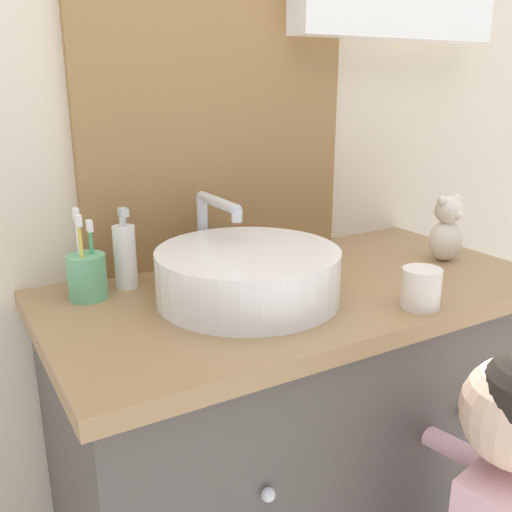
{
  "coord_description": "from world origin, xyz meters",
  "views": [
    {
      "loc": [
        -0.65,
        -0.59,
        1.27
      ],
      "look_at": [
        -0.14,
        0.28,
        0.96
      ],
      "focal_mm": 40.0,
      "sensor_mm": 36.0,
      "label": 1
    }
  ],
  "objects_px": {
    "toothbrush_holder": "(87,275)",
    "teddy_bear": "(447,230)",
    "child_figure": "(505,511)",
    "drinking_cup": "(421,288)",
    "sink_basin": "(247,272)",
    "soap_dispenser": "(125,255)"
  },
  "relations": [
    {
      "from": "sink_basin",
      "to": "toothbrush_holder",
      "type": "distance_m",
      "value": 0.31
    },
    {
      "from": "teddy_bear",
      "to": "sink_basin",
      "type": "bearing_deg",
      "value": 177.76
    },
    {
      "from": "child_figure",
      "to": "drinking_cup",
      "type": "relative_size",
      "value": 11.35
    },
    {
      "from": "sink_basin",
      "to": "drinking_cup",
      "type": "xyz_separation_m",
      "value": [
        0.26,
        -0.21,
        -0.01
      ]
    },
    {
      "from": "toothbrush_holder",
      "to": "soap_dispenser",
      "type": "distance_m",
      "value": 0.09
    },
    {
      "from": "teddy_bear",
      "to": "child_figure",
      "type": "bearing_deg",
      "value": -123.26
    },
    {
      "from": "child_figure",
      "to": "drinking_cup",
      "type": "height_order",
      "value": "drinking_cup"
    },
    {
      "from": "toothbrush_holder",
      "to": "drinking_cup",
      "type": "relative_size",
      "value": 2.34
    },
    {
      "from": "toothbrush_holder",
      "to": "teddy_bear",
      "type": "relative_size",
      "value": 1.13
    },
    {
      "from": "soap_dispenser",
      "to": "teddy_bear",
      "type": "relative_size",
      "value": 1.06
    },
    {
      "from": "soap_dispenser",
      "to": "child_figure",
      "type": "height_order",
      "value": "soap_dispenser"
    },
    {
      "from": "sink_basin",
      "to": "teddy_bear",
      "type": "height_order",
      "value": "sink_basin"
    },
    {
      "from": "sink_basin",
      "to": "toothbrush_holder",
      "type": "xyz_separation_m",
      "value": [
        -0.27,
        0.16,
        -0.0
      ]
    },
    {
      "from": "soap_dispenser",
      "to": "teddy_bear",
      "type": "height_order",
      "value": "soap_dispenser"
    },
    {
      "from": "toothbrush_holder",
      "to": "teddy_bear",
      "type": "bearing_deg",
      "value": -12.5
    },
    {
      "from": "soap_dispenser",
      "to": "drinking_cup",
      "type": "xyz_separation_m",
      "value": [
        0.44,
        -0.39,
        -0.03
      ]
    },
    {
      "from": "teddy_bear",
      "to": "drinking_cup",
      "type": "bearing_deg",
      "value": -145.47
    },
    {
      "from": "soap_dispenser",
      "to": "child_figure",
      "type": "distance_m",
      "value": 0.84
    },
    {
      "from": "sink_basin",
      "to": "child_figure",
      "type": "xyz_separation_m",
      "value": [
        0.25,
        -0.44,
        -0.34
      ]
    },
    {
      "from": "toothbrush_holder",
      "to": "child_figure",
      "type": "height_order",
      "value": "toothbrush_holder"
    },
    {
      "from": "toothbrush_holder",
      "to": "teddy_bear",
      "type": "distance_m",
      "value": 0.82
    },
    {
      "from": "toothbrush_holder",
      "to": "teddy_bear",
      "type": "xyz_separation_m",
      "value": [
        0.8,
        -0.18,
        0.03
      ]
    }
  ]
}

